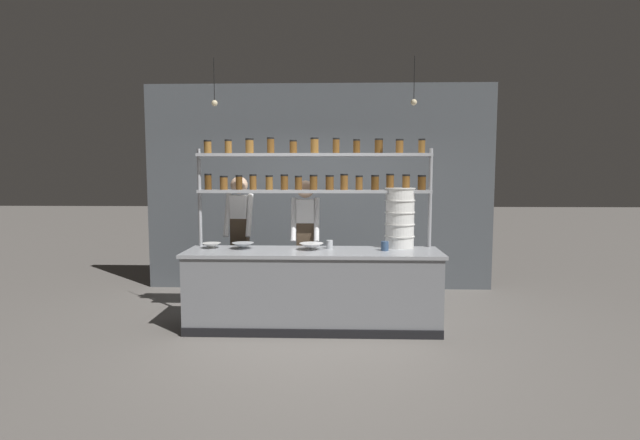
{
  "coord_description": "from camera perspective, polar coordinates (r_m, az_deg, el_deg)",
  "views": [
    {
      "loc": [
        0.27,
        -5.72,
        1.84
      ],
      "look_at": [
        0.08,
        0.2,
        1.26
      ],
      "focal_mm": 28.0,
      "sensor_mm": 36.0,
      "label": 1
    }
  ],
  "objects": [
    {
      "name": "ground_plane",
      "position": [
        6.02,
        -0.81,
        -12.2
      ],
      "size": [
        40.0,
        40.0,
        0.0
      ],
      "primitive_type": "plane",
      "color": "slate"
    },
    {
      "name": "back_wall",
      "position": [
        7.76,
        -0.12,
        3.72
      ],
      "size": [
        5.37,
        0.12,
        3.17
      ],
      "primitive_type": "cube",
      "color": "#4C5156",
      "rests_on": "ground_plane"
    },
    {
      "name": "prep_counter",
      "position": [
        5.89,
        -0.82,
        -7.94
      ],
      "size": [
        2.97,
        0.76,
        0.92
      ],
      "color": "gray",
      "rests_on": "ground_plane"
    },
    {
      "name": "spice_shelf_unit",
      "position": [
        6.06,
        -0.6,
        5.04
      ],
      "size": [
        2.85,
        0.28,
        2.24
      ],
      "color": "#999BA0",
      "rests_on": "ground_plane"
    },
    {
      "name": "chef_left",
      "position": [
        6.64,
        -9.15,
        -1.43
      ],
      "size": [
        0.37,
        0.31,
        1.77
      ],
      "rotation": [
        0.0,
        0.0,
        -0.05
      ],
      "color": "black",
      "rests_on": "ground_plane"
    },
    {
      "name": "chef_center",
      "position": [
        6.34,
        -1.67,
        -2.02
      ],
      "size": [
        0.36,
        0.3,
        1.72
      ],
      "rotation": [
        0.0,
        0.0,
        0.0
      ],
      "color": "black",
      "rests_on": "ground_plane"
    },
    {
      "name": "container_stack",
      "position": [
        6.07,
        9.11,
        0.26
      ],
      "size": [
        0.36,
        0.36,
        0.72
      ],
      "color": "white",
      "rests_on": "prep_counter"
    },
    {
      "name": "prep_bowl_near_left",
      "position": [
        5.86,
        -0.98,
        -3.05
      ],
      "size": [
        0.28,
        0.28,
        0.08
      ],
      "color": "white",
      "rests_on": "prep_counter"
    },
    {
      "name": "prep_bowl_center_front",
      "position": [
        6.0,
        -8.81,
        -2.93
      ],
      "size": [
        0.26,
        0.26,
        0.07
      ],
      "color": "#B2B7BC",
      "rests_on": "prep_counter"
    },
    {
      "name": "prep_bowl_center_back",
      "position": [
        6.12,
        -12.29,
        -2.87
      ],
      "size": [
        0.23,
        0.23,
        0.06
      ],
      "color": "silver",
      "rests_on": "prep_counter"
    },
    {
      "name": "serving_cup_front",
      "position": [
        5.83,
        7.42,
        -2.97
      ],
      "size": [
        0.09,
        0.09,
        0.11
      ],
      "color": "#334C70",
      "rests_on": "prep_counter"
    },
    {
      "name": "serving_cup_by_board",
      "position": [
        5.94,
        1.1,
        -2.8
      ],
      "size": [
        0.08,
        0.08,
        0.1
      ],
      "color": "#B2B7BC",
      "rests_on": "prep_counter"
    },
    {
      "name": "pendant_light_row",
      "position": [
        5.78,
        -0.74,
        13.48
      ],
      "size": [
        2.32,
        0.07,
        0.54
      ],
      "color": "black"
    }
  ]
}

